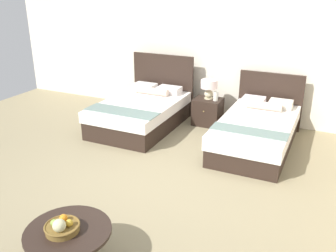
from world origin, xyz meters
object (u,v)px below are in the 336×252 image
at_px(bed_near_corner, 257,131).
at_px(fruit_bowl, 62,227).
at_px(coffee_table, 69,238).
at_px(bed_near_window, 142,111).
at_px(vase, 216,96).
at_px(table_lamp, 209,86).
at_px(nightstand, 208,112).

height_order(bed_near_corner, fruit_bowl, bed_near_corner).
bearing_deg(coffee_table, bed_near_window, 108.05).
xyz_separation_m(bed_near_corner, vase, (-0.97, 0.62, 0.33)).
bearing_deg(table_lamp, nightstand, -90.00).
relative_size(bed_near_window, fruit_bowl, 5.98).
xyz_separation_m(nightstand, fruit_bowl, (0.03, -4.41, 0.21)).
xyz_separation_m(bed_near_window, fruit_bowl, (1.18, -3.75, 0.17)).
distance_m(bed_near_corner, nightstand, 1.32).
height_order(bed_near_window, nightstand, bed_near_window).
bearing_deg(bed_near_window, bed_near_corner, -0.12).
bearing_deg(vase, fruit_bowl, -91.67).
relative_size(bed_near_corner, nightstand, 4.12).
distance_m(bed_near_window, vase, 1.48).
bearing_deg(fruit_bowl, table_lamp, 90.45).
height_order(table_lamp, coffee_table, table_lamp).
bearing_deg(coffee_table, table_lamp, 90.84).
height_order(table_lamp, fruit_bowl, table_lamp).
bearing_deg(vase, table_lamp, 159.66).
relative_size(bed_near_window, coffee_table, 2.42).
bearing_deg(bed_near_window, coffee_table, -71.95).
xyz_separation_m(bed_near_corner, fruit_bowl, (-1.10, -3.74, 0.18)).
relative_size(bed_near_corner, table_lamp, 5.80).
height_order(bed_near_window, vase, bed_near_window).
bearing_deg(table_lamp, fruit_bowl, -89.55).
bearing_deg(bed_near_window, nightstand, 29.99).
relative_size(table_lamp, coffee_table, 0.44).
distance_m(bed_near_corner, coffee_table, 3.85).
distance_m(vase, fruit_bowl, 4.37).
height_order(bed_near_window, bed_near_corner, bed_near_window).
relative_size(bed_near_corner, fruit_bowl, 6.34).
relative_size(vase, fruit_bowl, 0.54).
bearing_deg(bed_near_window, fruit_bowl, -72.56).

